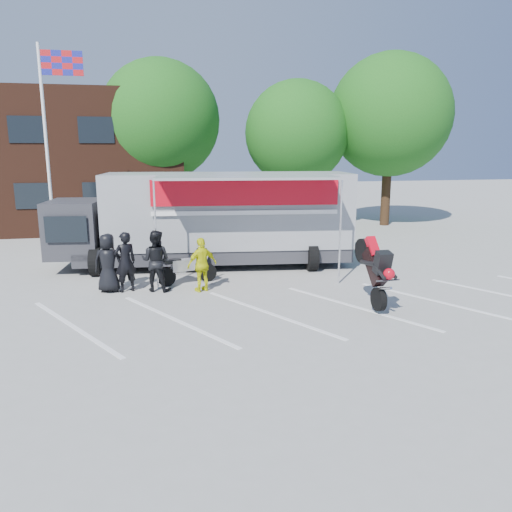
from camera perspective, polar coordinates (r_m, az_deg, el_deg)
name	(u,v)px	position (r m, az deg, el deg)	size (l,w,h in m)	color
ground	(271,327)	(11.96, 1.76, -8.14)	(100.00, 100.00, 0.00)	#9C9C97
parking_bay_lines	(262,314)	(12.88, 0.70, -6.60)	(18.00, 5.00, 0.01)	white
office_building	(7,161)	(29.81, -26.59, 9.66)	(18.00, 8.00, 7.00)	#402014
flagpole	(52,125)	(21.21, -22.31, 13.73)	(1.61, 0.12, 8.00)	white
tree_left	(160,120)	(26.94, -10.89, 14.97)	(6.12, 6.12, 8.64)	#382314
tree_mid	(297,133)	(27.02, 4.68, 13.81)	(5.44, 5.44, 7.68)	#382314
tree_right	(390,115)	(28.44, 15.07, 15.25)	(6.46, 6.46, 9.12)	#382314
transporter_truck	(216,266)	(18.06, -4.64, -1.16)	(10.42, 5.02, 3.32)	gray
parked_motorcycle	(188,284)	(15.83, -7.81, -3.15)	(0.65, 1.96, 1.03)	#A9A9AE
stunt_bike_rider	(365,306)	(13.85, 12.33, -5.55)	(0.82, 1.74, 2.05)	black
spectator_leather_a	(108,263)	(15.24, -16.53, -0.76)	(0.85, 0.56, 1.75)	black
spectator_leather_b	(125,262)	(15.11, -14.71, -0.67)	(0.65, 0.43, 1.79)	black
spectator_leather_c	(156,261)	(15.00, -11.39, -0.54)	(0.89, 0.69, 1.82)	black
spectator_hivis	(202,265)	(14.75, -6.19, -1.00)	(0.94, 0.39, 1.61)	#DAE00B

